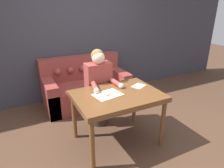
% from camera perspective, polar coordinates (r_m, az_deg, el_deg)
% --- Properties ---
extents(ground_plane, '(16.00, 16.00, 0.00)m').
position_cam_1_polar(ground_plane, '(3.14, 2.98, -14.87)').
color(ground_plane, '#4C3323').
extents(wall_back, '(8.00, 0.06, 2.60)m').
position_cam_1_polar(wall_back, '(4.23, -9.25, 13.70)').
color(wall_back, '#383842').
rests_on(wall_back, ground_plane).
extents(dining_table, '(1.16, 0.83, 0.76)m').
position_cam_1_polar(dining_table, '(2.72, 1.56, -4.40)').
color(dining_table, brown).
rests_on(dining_table, ground_plane).
extents(couch, '(1.63, 0.86, 0.91)m').
position_cam_1_polar(couch, '(4.07, -7.59, -0.90)').
color(couch, brown).
rests_on(couch, ground_plane).
extents(person, '(0.46, 0.59, 1.26)m').
position_cam_1_polar(person, '(3.17, -3.78, -1.27)').
color(person, '#33281E').
rests_on(person, ground_plane).
extents(pattern_paper_main, '(0.41, 0.33, 0.00)m').
position_cam_1_polar(pattern_paper_main, '(2.65, -1.28, -3.01)').
color(pattern_paper_main, beige).
rests_on(pattern_paper_main, dining_table).
extents(pattern_paper_offcut, '(0.25, 0.22, 0.00)m').
position_cam_1_polar(pattern_paper_offcut, '(2.95, 7.60, -0.55)').
color(pattern_paper_offcut, beige).
rests_on(pattern_paper_offcut, dining_table).
extents(scissors, '(0.20, 0.15, 0.01)m').
position_cam_1_polar(scissors, '(2.65, -0.79, -3.08)').
color(scissors, silver).
rests_on(scissors, dining_table).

